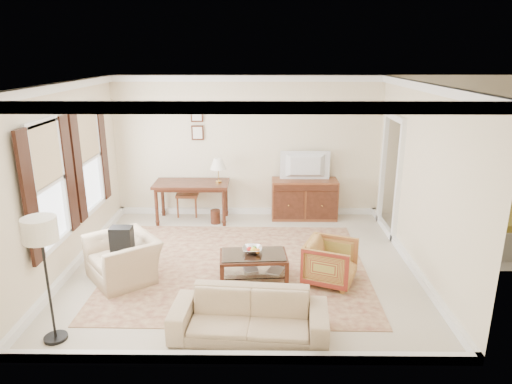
{
  "coord_description": "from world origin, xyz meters",
  "views": [
    {
      "loc": [
        0.27,
        -6.79,
        3.33
      ],
      "look_at": [
        0.2,
        0.3,
        1.15
      ],
      "focal_mm": 32.0,
      "sensor_mm": 36.0,
      "label": 1
    }
  ],
  "objects_px": {
    "sideboard": "(304,199)",
    "coffee_table": "(253,260)",
    "club_armchair": "(123,252)",
    "writing_desk": "(192,188)",
    "tv": "(306,157)",
    "sofa": "(249,309)",
    "striped_armchair": "(331,260)"
  },
  "relations": [
    {
      "from": "sideboard",
      "to": "coffee_table",
      "type": "xyz_separation_m",
      "value": [
        -1.01,
        -2.73,
        -0.09
      ]
    },
    {
      "from": "sideboard",
      "to": "club_armchair",
      "type": "relative_size",
      "value": 1.31
    },
    {
      "from": "writing_desk",
      "to": "tv",
      "type": "xyz_separation_m",
      "value": [
        2.3,
        0.17,
        0.6
      ]
    },
    {
      "from": "club_armchair",
      "to": "sofa",
      "type": "xyz_separation_m",
      "value": [
        1.94,
        -1.45,
        -0.08
      ]
    },
    {
      "from": "tv",
      "to": "sofa",
      "type": "height_order",
      "value": "tv"
    },
    {
      "from": "coffee_table",
      "to": "sofa",
      "type": "bearing_deg",
      "value": -91.13
    },
    {
      "from": "writing_desk",
      "to": "coffee_table",
      "type": "relative_size",
      "value": 1.43
    },
    {
      "from": "sideboard",
      "to": "striped_armchair",
      "type": "height_order",
      "value": "sideboard"
    },
    {
      "from": "tv",
      "to": "sofa",
      "type": "xyz_separation_m",
      "value": [
        -1.04,
        -4.15,
        -0.94
      ]
    },
    {
      "from": "writing_desk",
      "to": "striped_armchair",
      "type": "xyz_separation_m",
      "value": [
        2.44,
        -2.62,
        -0.34
      ]
    },
    {
      "from": "tv",
      "to": "club_armchair",
      "type": "relative_size",
      "value": 0.94
    },
    {
      "from": "tv",
      "to": "club_armchair",
      "type": "xyz_separation_m",
      "value": [
        -2.99,
        -2.69,
        -0.86
      ]
    },
    {
      "from": "sideboard",
      "to": "sofa",
      "type": "relative_size",
      "value": 0.71
    },
    {
      "from": "sideboard",
      "to": "sofa",
      "type": "xyz_separation_m",
      "value": [
        -1.04,
        -4.17,
        -0.04
      ]
    },
    {
      "from": "striped_armchair",
      "to": "sofa",
      "type": "height_order",
      "value": "sofa"
    },
    {
      "from": "writing_desk",
      "to": "sideboard",
      "type": "xyz_separation_m",
      "value": [
        2.3,
        0.19,
        -0.3
      ]
    },
    {
      "from": "coffee_table",
      "to": "club_armchair",
      "type": "bearing_deg",
      "value": 179.48
    },
    {
      "from": "sofa",
      "to": "tv",
      "type": "bearing_deg",
      "value": 80.67
    },
    {
      "from": "writing_desk",
      "to": "club_armchair",
      "type": "height_order",
      "value": "club_armchair"
    },
    {
      "from": "sideboard",
      "to": "club_armchair",
      "type": "distance_m",
      "value": 4.04
    },
    {
      "from": "sideboard",
      "to": "striped_armchair",
      "type": "xyz_separation_m",
      "value": [
        0.14,
        -2.8,
        -0.05
      ]
    },
    {
      "from": "coffee_table",
      "to": "club_armchair",
      "type": "height_order",
      "value": "club_armchair"
    },
    {
      "from": "tv",
      "to": "sofa",
      "type": "bearing_deg",
      "value": 75.9
    },
    {
      "from": "writing_desk",
      "to": "sofa",
      "type": "height_order",
      "value": "writing_desk"
    },
    {
      "from": "writing_desk",
      "to": "sideboard",
      "type": "bearing_deg",
      "value": 4.61
    },
    {
      "from": "sofa",
      "to": "club_armchair",
      "type": "bearing_deg",
      "value": 147.97
    },
    {
      "from": "writing_desk",
      "to": "club_armchair",
      "type": "relative_size",
      "value": 1.46
    },
    {
      "from": "tv",
      "to": "striped_armchair",
      "type": "height_order",
      "value": "tv"
    },
    {
      "from": "sideboard",
      "to": "coffee_table",
      "type": "distance_m",
      "value": 2.91
    },
    {
      "from": "writing_desk",
      "to": "tv",
      "type": "relative_size",
      "value": 1.55
    },
    {
      "from": "club_armchair",
      "to": "sofa",
      "type": "distance_m",
      "value": 2.43
    },
    {
      "from": "sideboard",
      "to": "striped_armchair",
      "type": "bearing_deg",
      "value": -87.18
    }
  ]
}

